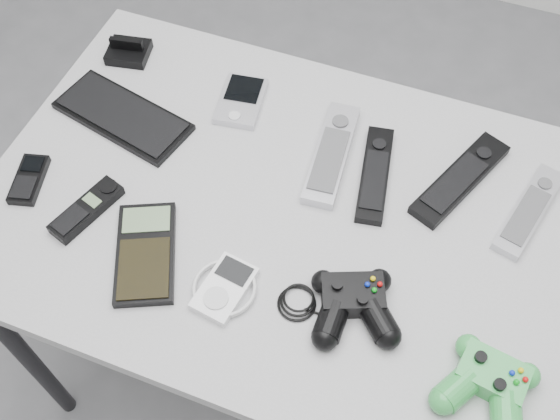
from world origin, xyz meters
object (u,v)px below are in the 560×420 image
(remote_black_a, at_px, (375,174))
(pda_keyboard, at_px, (123,116))
(remote_silver_b, at_px, (529,210))
(cordless_handset, at_px, (86,209))
(mobile_phone, at_px, (29,179))
(controller_black, at_px, (354,303))
(remote_silver_a, at_px, (332,153))
(controller_green, at_px, (489,383))
(remote_black_b, at_px, (460,178))
(desk, at_px, (300,232))
(calculator, at_px, (146,253))
(mp3_player, at_px, (224,288))
(pda, at_px, (241,100))

(remote_black_a, bearing_deg, pda_keyboard, 174.46)
(remote_silver_b, height_order, cordless_handset, same)
(mobile_phone, xyz_separation_m, controller_black, (0.60, -0.03, 0.01))
(remote_silver_a, xyz_separation_m, controller_green, (0.34, -0.32, 0.01))
(remote_black_b, relative_size, mobile_phone, 2.23)
(desk, height_order, pda_keyboard, pda_keyboard)
(pda_keyboard, bearing_deg, mobile_phone, -100.62)
(pda_keyboard, bearing_deg, cordless_handset, -65.01)
(desk, xyz_separation_m, calculator, (-0.21, -0.17, 0.07))
(cordless_handset, relative_size, calculator, 0.74)
(remote_silver_a, distance_m, mp3_player, 0.32)
(mp3_player, bearing_deg, mobile_phone, 177.89)
(controller_black, distance_m, controller_green, 0.22)
(pda, bearing_deg, cordless_handset, -122.90)
(calculator, xyz_separation_m, mp3_player, (0.15, -0.01, 0.00))
(desk, height_order, pda, pda)
(desk, xyz_separation_m, cordless_handset, (-0.34, -0.13, 0.07))
(calculator, bearing_deg, mobile_phone, 142.21)
(remote_silver_a, height_order, remote_black_b, remote_silver_a)
(mobile_phone, height_order, mp3_player, mp3_player)
(desk, relative_size, remote_silver_a, 4.80)
(remote_silver_a, xyz_separation_m, mobile_phone, (-0.48, -0.24, -0.00))
(remote_silver_b, distance_m, cordless_handset, 0.75)
(pda_keyboard, relative_size, remote_black_b, 1.14)
(desk, distance_m, mobile_phone, 0.49)
(pda, xyz_separation_m, cordless_handset, (-0.15, -0.32, 0.00))
(remote_black_a, height_order, remote_silver_b, same)
(cordless_handset, bearing_deg, calculator, 0.92)
(cordless_handset, bearing_deg, pda_keyboard, 119.79)
(mobile_phone, bearing_deg, remote_silver_b, 1.29)
(pda_keyboard, height_order, calculator, calculator)
(remote_silver_a, distance_m, remote_black_a, 0.09)
(desk, bearing_deg, mobile_phone, -166.81)
(calculator, height_order, mp3_player, mp3_player)
(remote_silver_b, height_order, controller_green, controller_green)
(remote_silver_b, relative_size, controller_black, 0.88)
(desk, distance_m, calculator, 0.28)
(remote_black_a, height_order, mobile_phone, remote_black_a)
(desk, height_order, controller_green, controller_green)
(controller_black, bearing_deg, desk, 111.66)
(pda_keyboard, bearing_deg, mp3_player, -26.33)
(cordless_handset, bearing_deg, controller_black, 16.28)
(remote_silver_b, bearing_deg, remote_black_a, -161.54)
(remote_black_a, bearing_deg, controller_black, -91.08)
(desk, distance_m, remote_silver_b, 0.39)
(controller_green, bearing_deg, remote_black_a, 138.39)
(remote_silver_b, relative_size, cordless_handset, 1.48)
(remote_silver_a, bearing_deg, pda_keyboard, -177.81)
(remote_silver_a, bearing_deg, remote_silver_b, -4.56)
(desk, relative_size, cordless_handset, 8.02)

